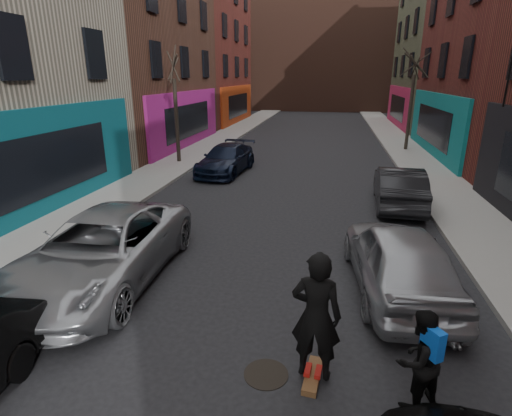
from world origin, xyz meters
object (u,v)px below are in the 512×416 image
at_px(parked_right_end, 399,187).
at_px(skateboarder, 316,316).
at_px(parked_right_far, 398,258).
at_px(tree_left_far, 175,98).
at_px(pedestrian, 419,359).
at_px(manhole, 266,374).
at_px(parked_left_end, 226,159).
at_px(tree_right_far, 412,92).
at_px(skateboard, 313,376).
at_px(parked_left_far, 103,249).

bearing_deg(parked_right_end, skateboarder, 77.56).
bearing_deg(parked_right_far, parked_right_end, -103.83).
bearing_deg(tree_left_far, pedestrian, -58.25).
bearing_deg(manhole, parked_right_far, 52.68).
height_order(parked_left_end, pedestrian, pedestrian).
xyz_separation_m(tree_left_far, tree_right_far, (12.40, 6.00, 0.15)).
distance_m(tree_right_far, manhole, 21.65).
bearing_deg(parked_right_far, skateboard, 56.30).
bearing_deg(tree_right_far, skateboarder, -102.60).
xyz_separation_m(skateboard, manhole, (-0.72, -0.05, -0.04)).
relative_size(parked_right_end, pedestrian, 2.89).
bearing_deg(parked_left_end, skateboard, -64.43).
height_order(tree_left_far, parked_right_end, tree_left_far).
xyz_separation_m(tree_left_far, pedestrian, (9.20, -14.87, -2.62)).
bearing_deg(pedestrian, parked_right_far, -127.20).
height_order(pedestrian, manhole, pedestrian).
relative_size(tree_right_far, parked_right_end, 1.57).
distance_m(skateboard, manhole, 0.73).
xyz_separation_m(tree_left_far, skateboard, (7.79, -14.64, -3.33)).
relative_size(parked_right_far, manhole, 6.45).
xyz_separation_m(tree_right_far, skateboard, (-4.61, -20.64, -3.48)).
xyz_separation_m(parked_right_end, manhole, (-3.23, -9.21, -0.71)).
distance_m(tree_right_far, parked_right_far, 18.09).
bearing_deg(tree_right_far, pedestrian, -98.71).
height_order(tree_right_far, skateboarder, tree_right_far).
height_order(tree_left_far, skateboard, tree_left_far).
distance_m(tree_left_far, tree_right_far, 13.78).
distance_m(parked_right_end, manhole, 9.79).
bearing_deg(skateboarder, tree_right_far, -96.36).
height_order(tree_left_far, skateboarder, tree_left_far).
distance_m(tree_left_far, manhole, 16.64).
xyz_separation_m(parked_left_far, pedestrian, (6.20, -2.49, -0.01)).
distance_m(parked_right_far, pedestrian, 3.26).
relative_size(parked_left_far, skateboard, 6.92).
bearing_deg(parked_left_far, parked_left_end, 88.47).
distance_m(parked_right_far, manhole, 3.93).
distance_m(parked_right_far, skateboard, 3.50).
bearing_deg(pedestrian, parked_right_end, -130.36).
relative_size(parked_right_far, parked_right_end, 1.04).
height_order(tree_right_far, pedestrian, tree_right_far).
height_order(parked_right_end, pedestrian, pedestrian).
height_order(skateboard, pedestrian, pedestrian).
bearing_deg(manhole, parked_right_end, 70.67).
distance_m(parked_right_end, pedestrian, 9.46).
bearing_deg(skateboard, tree_left_far, 124.25).
height_order(tree_right_far, parked_right_far, tree_right_far).
xyz_separation_m(parked_left_end, skateboard, (4.79, -13.03, -0.61)).
height_order(parked_left_far, manhole, parked_left_far).
distance_m(parked_left_end, parked_right_end, 8.25).
bearing_deg(tree_right_far, parked_right_end, -100.40).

